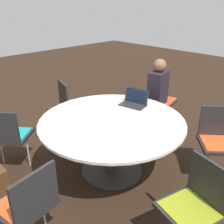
{
  "coord_description": "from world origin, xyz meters",
  "views": [
    {
      "loc": [
        -1.89,
        1.85,
        2.02
      ],
      "look_at": [
        0.0,
        0.0,
        0.83
      ],
      "focal_mm": 40.0,
      "sensor_mm": 36.0,
      "label": 1
    }
  ],
  "objects_px": {
    "person_0": "(159,90)",
    "chair_4": "(196,202)",
    "chair_0": "(159,96)",
    "chair_3": "(28,202)",
    "laptop": "(134,101)",
    "chair_1": "(72,102)",
    "chair_5": "(218,137)",
    "chair_2": "(9,133)"
  },
  "relations": [
    {
      "from": "chair_0",
      "to": "chair_4",
      "type": "height_order",
      "value": "same"
    },
    {
      "from": "chair_3",
      "to": "laptop",
      "type": "xyz_separation_m",
      "value": [
        0.41,
        -1.79,
        0.27
      ]
    },
    {
      "from": "chair_1",
      "to": "chair_4",
      "type": "height_order",
      "value": "same"
    },
    {
      "from": "person_0",
      "to": "chair_3",
      "type": "bearing_deg",
      "value": -0.08
    },
    {
      "from": "chair_1",
      "to": "chair_3",
      "type": "bearing_deg",
      "value": -28.57
    },
    {
      "from": "chair_3",
      "to": "chair_5",
      "type": "xyz_separation_m",
      "value": [
        -0.63,
        -2.16,
        0.0
      ]
    },
    {
      "from": "chair_2",
      "to": "person_0",
      "type": "height_order",
      "value": "person_0"
    },
    {
      "from": "chair_0",
      "to": "person_0",
      "type": "xyz_separation_m",
      "value": [
        -0.13,
        0.22,
        0.19
      ]
    },
    {
      "from": "chair_2",
      "to": "chair_5",
      "type": "height_order",
      "value": "same"
    },
    {
      "from": "chair_3",
      "to": "laptop",
      "type": "distance_m",
      "value": 1.86
    },
    {
      "from": "chair_2",
      "to": "chair_4",
      "type": "height_order",
      "value": "same"
    },
    {
      "from": "chair_4",
      "to": "laptop",
      "type": "height_order",
      "value": "laptop"
    },
    {
      "from": "person_0",
      "to": "laptop",
      "type": "height_order",
      "value": "person_0"
    },
    {
      "from": "chair_1",
      "to": "chair_5",
      "type": "distance_m",
      "value": 2.25
    },
    {
      "from": "chair_1",
      "to": "chair_2",
      "type": "xyz_separation_m",
      "value": [
        -0.3,
        1.18,
        0.0
      ]
    },
    {
      "from": "chair_0",
      "to": "chair_1",
      "type": "bearing_deg",
      "value": -46.95
    },
    {
      "from": "chair_5",
      "to": "laptop",
      "type": "xyz_separation_m",
      "value": [
        1.03,
        0.37,
        0.27
      ]
    },
    {
      "from": "chair_2",
      "to": "chair_4",
      "type": "bearing_deg",
      "value": -24.39
    },
    {
      "from": "chair_1",
      "to": "laptop",
      "type": "bearing_deg",
      "value": 28.32
    },
    {
      "from": "chair_0",
      "to": "chair_4",
      "type": "bearing_deg",
      "value": 30.28
    },
    {
      "from": "chair_1",
      "to": "person_0",
      "type": "xyz_separation_m",
      "value": [
        -0.97,
        -1.01,
        0.19
      ]
    },
    {
      "from": "chair_0",
      "to": "chair_2",
      "type": "height_order",
      "value": "same"
    },
    {
      "from": "chair_3",
      "to": "chair_5",
      "type": "distance_m",
      "value": 2.25
    },
    {
      "from": "chair_3",
      "to": "person_0",
      "type": "bearing_deg",
      "value": 2.42
    },
    {
      "from": "chair_3",
      "to": "laptop",
      "type": "relative_size",
      "value": 2.25
    },
    {
      "from": "chair_3",
      "to": "person_0",
      "type": "xyz_separation_m",
      "value": [
        0.57,
        -2.57,
        0.19
      ]
    },
    {
      "from": "chair_5",
      "to": "laptop",
      "type": "height_order",
      "value": "laptop"
    },
    {
      "from": "person_0",
      "to": "laptop",
      "type": "bearing_deg",
      "value": -1.08
    },
    {
      "from": "chair_3",
      "to": "chair_4",
      "type": "height_order",
      "value": "same"
    },
    {
      "from": "chair_3",
      "to": "chair_2",
      "type": "bearing_deg",
      "value": 62.86
    },
    {
      "from": "chair_1",
      "to": "chair_5",
      "type": "height_order",
      "value": "same"
    },
    {
      "from": "chair_2",
      "to": "chair_1",
      "type": "bearing_deg",
      "value": 64.74
    },
    {
      "from": "chair_4",
      "to": "chair_5",
      "type": "relative_size",
      "value": 1.0
    },
    {
      "from": "chair_0",
      "to": "laptop",
      "type": "distance_m",
      "value": 1.07
    },
    {
      "from": "chair_5",
      "to": "chair_4",
      "type": "bearing_deg",
      "value": 64.61
    },
    {
      "from": "chair_2",
      "to": "person_0",
      "type": "xyz_separation_m",
      "value": [
        -0.67,
        -2.19,
        0.19
      ]
    },
    {
      "from": "person_0",
      "to": "chair_4",
      "type": "bearing_deg",
      "value": 31.56
    },
    {
      "from": "chair_0",
      "to": "chair_2",
      "type": "bearing_deg",
      "value": -25.07
    },
    {
      "from": "chair_3",
      "to": "person_0",
      "type": "distance_m",
      "value": 2.64
    },
    {
      "from": "chair_0",
      "to": "person_0",
      "type": "bearing_deg",
      "value": 19.01
    },
    {
      "from": "chair_0",
      "to": "chair_1",
      "type": "distance_m",
      "value": 1.49
    },
    {
      "from": "chair_0",
      "to": "person_0",
      "type": "relative_size",
      "value": 0.71
    }
  ]
}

